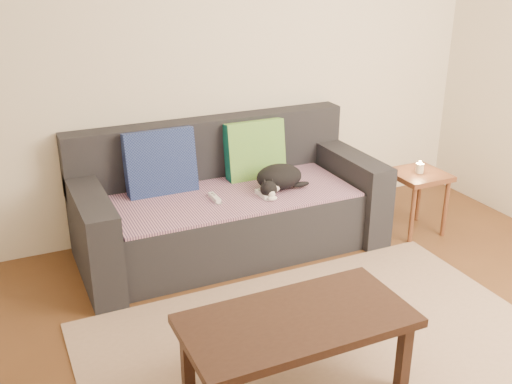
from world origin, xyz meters
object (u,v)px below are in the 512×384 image
sofa (228,207)px  coffee_table (297,327)px  wii_remote_b (262,194)px  cat (278,178)px  side_table (418,183)px  wii_remote_a (215,198)px

sofa → coffee_table: size_ratio=1.95×
sofa → wii_remote_b: (0.17, -0.22, 0.15)m
sofa → wii_remote_b: sofa is taller
coffee_table → cat: bearing=66.6°
sofa → cat: (0.33, -0.15, 0.21)m
cat → side_table: cat is taller
side_table → coffee_table: 2.06m
sofa → side_table: (1.38, -0.36, 0.08)m
coffee_table → wii_remote_b: bearing=71.3°
sofa → wii_remote_a: (-0.15, -0.14, 0.15)m
side_table → coffee_table: side_table is taller
cat → side_table: (1.05, -0.22, -0.13)m
side_table → coffee_table: (-1.67, -1.21, -0.02)m
wii_remote_a → coffee_table: size_ratio=0.14×
cat → wii_remote_a: cat is taller
wii_remote_b → coffee_table: size_ratio=0.14×
coffee_table → sofa: bearing=79.5°
side_table → cat: bearing=168.4°
wii_remote_a → wii_remote_b: size_ratio=1.00×
sofa → coffee_table: (-0.29, -1.57, 0.07)m
wii_remote_a → wii_remote_b: 0.32m
cat → wii_remote_b: 0.19m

